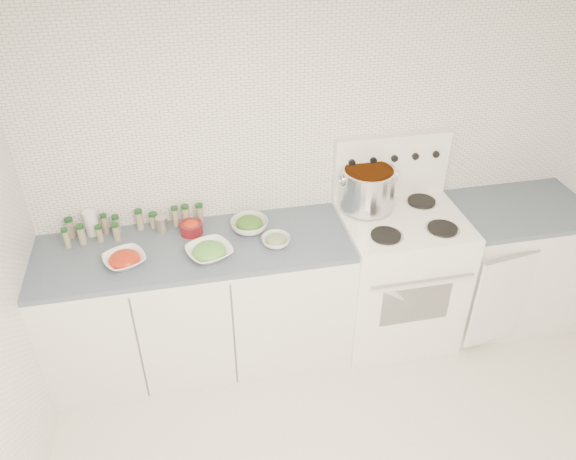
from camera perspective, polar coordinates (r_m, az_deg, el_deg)
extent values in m
cube|color=white|center=(3.53, 3.04, 7.54)|extent=(3.50, 0.02, 2.50)
cube|color=white|center=(3.63, -8.88, -7.65)|extent=(1.85, 0.62, 0.86)
cube|color=#404D61|center=(3.35, -9.55, -1.92)|extent=(1.85, 0.62, 0.03)
cube|color=white|center=(3.83, 10.93, -4.76)|extent=(0.76, 0.65, 0.92)
cube|color=black|center=(3.59, 12.82, -7.39)|extent=(0.45, 0.01, 0.28)
cylinder|color=silver|center=(3.42, 13.54, -5.07)|extent=(0.65, 0.02, 0.02)
cube|color=white|center=(3.56, 11.73, 1.07)|extent=(0.76, 0.65, 0.01)
cube|color=white|center=(3.69, 10.44, 6.41)|extent=(0.76, 0.06, 0.43)
cylinder|color=silver|center=(3.37, 9.92, -0.59)|extent=(0.21, 0.21, 0.01)
cylinder|color=black|center=(3.37, 9.93, -0.51)|extent=(0.18, 0.18, 0.01)
cylinder|color=silver|center=(3.51, 15.42, 0.11)|extent=(0.21, 0.21, 0.01)
cylinder|color=black|center=(3.51, 15.43, 0.19)|extent=(0.18, 0.18, 0.01)
cylinder|color=silver|center=(3.62, 8.19, 2.25)|extent=(0.21, 0.21, 0.01)
cylinder|color=black|center=(3.62, 8.20, 2.33)|extent=(0.18, 0.18, 0.01)
cylinder|color=silver|center=(3.75, 13.40, 2.81)|extent=(0.21, 0.21, 0.01)
cylinder|color=black|center=(3.75, 13.41, 2.89)|extent=(0.18, 0.18, 0.01)
cylinder|color=black|center=(3.53, 6.50, 6.83)|extent=(0.04, 0.02, 0.04)
cylinder|color=black|center=(3.58, 8.65, 7.01)|extent=(0.04, 0.02, 0.04)
cylinder|color=black|center=(3.62, 10.76, 7.17)|extent=(0.04, 0.02, 0.04)
cylinder|color=black|center=(3.68, 12.80, 7.33)|extent=(0.04, 0.02, 0.04)
cylinder|color=black|center=(3.73, 14.79, 7.46)|extent=(0.04, 0.02, 0.04)
cube|color=white|center=(4.21, 21.31, -3.23)|extent=(0.89, 0.62, 0.86)
cube|color=#404D61|center=(3.97, 22.64, 1.93)|extent=(0.89, 0.62, 0.03)
cube|color=white|center=(3.88, 20.75, -6.73)|extent=(0.40, 0.08, 0.70)
cylinder|color=silver|center=(3.55, 8.08, 4.24)|extent=(0.34, 0.34, 0.26)
cylinder|color=orange|center=(3.50, 8.23, 5.85)|extent=(0.30, 0.30, 0.03)
torus|color=silver|center=(3.47, 5.46, 5.07)|extent=(0.01, 0.08, 0.08)
torus|color=silver|center=(3.58, 10.83, 5.56)|extent=(0.01, 0.08, 0.08)
imported|color=white|center=(3.28, -16.27, -2.94)|extent=(0.29, 0.29, 0.05)
ellipsoid|color=red|center=(3.27, -16.30, -2.79)|extent=(0.16, 0.16, 0.07)
imported|color=white|center=(3.23, -7.99, -2.25)|extent=(0.32, 0.32, 0.06)
ellipsoid|color=#40872C|center=(3.22, -8.01, -2.07)|extent=(0.18, 0.18, 0.08)
imported|color=white|center=(3.42, -3.94, 0.47)|extent=(0.30, 0.30, 0.07)
ellipsoid|color=#30611B|center=(3.41, -3.95, 0.74)|extent=(0.16, 0.16, 0.07)
imported|color=white|center=(3.30, -1.22, -1.12)|extent=(0.22, 0.22, 0.05)
ellipsoid|color=#28461C|center=(3.29, -1.23, -0.92)|extent=(0.12, 0.12, 0.06)
cylinder|color=maroon|center=(3.44, -9.79, 0.17)|extent=(0.14, 0.14, 0.07)
ellipsoid|color=red|center=(3.43, -9.83, 0.51)|extent=(0.10, 0.10, 0.05)
cylinder|color=white|center=(3.56, -19.36, 0.71)|extent=(0.11, 0.11, 0.16)
cylinder|color=#9E9686|center=(3.49, -12.69, 0.58)|extent=(0.08, 0.08, 0.10)
cylinder|color=gray|center=(3.59, -21.20, 0.10)|extent=(0.05, 0.05, 0.11)
cylinder|color=#124117|center=(3.56, -21.41, 0.97)|extent=(0.05, 0.05, 0.02)
cylinder|color=gray|center=(3.55, -18.07, 0.47)|extent=(0.04, 0.04, 0.12)
cylinder|color=#124117|center=(3.52, -18.26, 1.37)|extent=(0.04, 0.04, 0.02)
cylinder|color=gray|center=(3.54, -16.99, 0.45)|extent=(0.04, 0.04, 0.10)
cylinder|color=#124117|center=(3.51, -17.16, 1.26)|extent=(0.04, 0.04, 0.02)
cylinder|color=gray|center=(3.53, -14.83, 0.91)|extent=(0.05, 0.05, 0.12)
cylinder|color=#124117|center=(3.50, -14.99, 1.83)|extent=(0.05, 0.05, 0.02)
cylinder|color=gray|center=(3.54, -13.49, 0.85)|extent=(0.05, 0.05, 0.09)
cylinder|color=#124117|center=(3.51, -13.60, 1.55)|extent=(0.05, 0.05, 0.02)
cylinder|color=gray|center=(3.51, -11.35, 1.23)|extent=(0.04, 0.04, 0.12)
cylinder|color=#124117|center=(3.48, -11.48, 2.18)|extent=(0.04, 0.04, 0.02)
cylinder|color=gray|center=(3.53, -8.94, 1.58)|extent=(0.04, 0.04, 0.11)
cylinder|color=#124117|center=(3.49, -9.03, 2.47)|extent=(0.05, 0.05, 0.02)
cylinder|color=gray|center=(3.51, -10.32, 1.39)|extent=(0.04, 0.04, 0.12)
cylinder|color=#124117|center=(3.48, -10.43, 2.34)|extent=(0.05, 0.05, 0.02)
cylinder|color=gray|center=(3.51, -21.58, -0.88)|extent=(0.04, 0.04, 0.11)
cylinder|color=#124117|center=(3.47, -21.80, -0.01)|extent=(0.04, 0.04, 0.02)
cylinder|color=gray|center=(3.51, -20.22, -0.55)|extent=(0.04, 0.04, 0.11)
cylinder|color=#124117|center=(3.47, -20.42, 0.31)|extent=(0.05, 0.05, 0.02)
cylinder|color=gray|center=(3.50, -18.58, -0.46)|extent=(0.04, 0.04, 0.09)
cylinder|color=#124117|center=(3.47, -18.74, 0.29)|extent=(0.04, 0.04, 0.02)
cylinder|color=gray|center=(3.48, -17.02, -0.30)|extent=(0.04, 0.04, 0.10)
cylinder|color=#124117|center=(3.45, -17.17, 0.48)|extent=(0.04, 0.04, 0.02)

